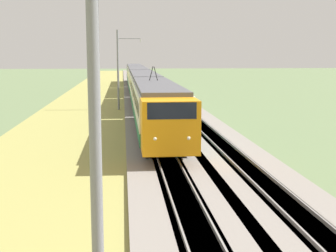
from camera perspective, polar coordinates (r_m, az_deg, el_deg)
The scene contains 8 objects.
ballast_main at distance 51.35m, azimuth -2.86°, elevation 2.22°, with size 240.00×4.40×0.30m.
ballast_adjacent at distance 51.67m, azimuth 1.39°, elevation 2.27°, with size 240.00×4.40×0.30m.
track_main at distance 51.35m, azimuth -2.86°, elevation 2.23°, with size 240.00×1.57×0.45m.
track_adjacent at distance 51.67m, azimuth 1.39°, elevation 2.28°, with size 240.00×1.57×0.45m.
grass_verge at distance 51.46m, azimuth -9.85°, elevation 2.01°, with size 240.00×9.79×0.12m.
passenger_train at distance 63.03m, azimuth -3.38°, elevation 5.44°, with size 80.79×3.02×5.05m.
catenary_mast_near at distance 8.38m, azimuth -8.42°, elevation -2.60°, with size 0.22×2.56×8.36m.
catenary_mast_mid at distance 49.93m, azimuth -6.04°, elevation 6.88°, with size 0.22×2.56×8.50m.
Camera 1 is at (-0.97, 2.33, 5.95)m, focal length 50.00 mm.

